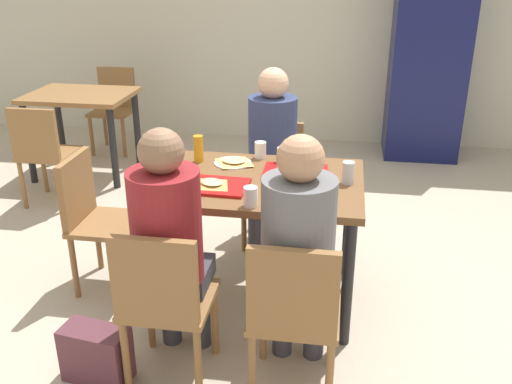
{
  "coord_description": "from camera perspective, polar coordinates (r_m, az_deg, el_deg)",
  "views": [
    {
      "loc": [
        0.45,
        -2.85,
        1.91
      ],
      "look_at": [
        0.0,
        0.0,
        0.68
      ],
      "focal_mm": 39.66,
      "sensor_mm": 36.0,
      "label": 1
    }
  ],
  "objects": [
    {
      "name": "chair_near_right",
      "position": [
        2.5,
        3.83,
        -11.8
      ],
      "size": [
        0.4,
        0.4,
        0.83
      ],
      "color": "olive",
      "rests_on": "ground_plane"
    },
    {
      "name": "person_in_red",
      "position": [
        2.59,
        -8.73,
        -4.31
      ],
      "size": [
        0.32,
        0.42,
        1.24
      ],
      "color": "#383842",
      "rests_on": "ground_plane"
    },
    {
      "name": "drink_fridge",
      "position": [
        5.83,
        16.95,
        12.63
      ],
      "size": [
        0.7,
        0.6,
        1.9
      ],
      "primitive_type": "cube",
      "color": "#14194C",
      "rests_on": "ground_plane"
    },
    {
      "name": "paper_plate_center",
      "position": [
        3.34,
        -2.36,
        2.96
      ],
      "size": [
        0.22,
        0.22,
        0.01
      ],
      "primitive_type": "cylinder",
      "color": "white",
      "rests_on": "main_table"
    },
    {
      "name": "plastic_cup_a",
      "position": [
        3.42,
        0.45,
        4.26
      ],
      "size": [
        0.07,
        0.07,
        0.1
      ],
      "primitive_type": "cylinder",
      "color": "white",
      "rests_on": "main_table"
    },
    {
      "name": "tray_red_near",
      "position": [
        3.01,
        -4.3,
        0.64
      ],
      "size": [
        0.37,
        0.27,
        0.02
      ],
      "primitive_type": "cube",
      "rotation": [
        0.0,
        0.0,
        -0.04
      ],
      "color": "#B21414",
      "rests_on": "main_table"
    },
    {
      "name": "person_in_brown_jacket",
      "position": [
        2.49,
        4.29,
        -5.32
      ],
      "size": [
        0.32,
        0.42,
        1.24
      ],
      "color": "#383842",
      "rests_on": "ground_plane"
    },
    {
      "name": "pizza_slice_a",
      "position": [
        3.0,
        -4.46,
        0.9
      ],
      "size": [
        0.23,
        0.23,
        0.02
      ],
      "color": "tan",
      "rests_on": "tray_red_near"
    },
    {
      "name": "pizza_slice_d",
      "position": [
        2.86,
        3.29,
        -0.31
      ],
      "size": [
        0.27,
        0.28,
        0.02
      ],
      "color": "tan",
      "rests_on": "paper_plate_near_edge"
    },
    {
      "name": "tray_red_far",
      "position": [
        3.19,
        3.99,
        2.02
      ],
      "size": [
        0.37,
        0.27,
        0.02
      ],
      "primitive_type": "cube",
      "rotation": [
        0.0,
        0.0,
        0.03
      ],
      "color": "#B21414",
      "rests_on": "main_table"
    },
    {
      "name": "condiment_bottle",
      "position": [
        3.36,
        -5.82,
        4.35
      ],
      "size": [
        0.06,
        0.06,
        0.16
      ],
      "primitive_type": "cylinder",
      "color": "orange",
      "rests_on": "main_table"
    },
    {
      "name": "paper_plate_near_edge",
      "position": [
        2.87,
        2.75,
        -0.52
      ],
      "size": [
        0.22,
        0.22,
        0.01
      ],
      "primitive_type": "cylinder",
      "color": "white",
      "rests_on": "main_table"
    },
    {
      "name": "chair_far_side",
      "position": [
        3.94,
        1.83,
        1.83
      ],
      "size": [
        0.4,
        0.4,
        0.83
      ],
      "color": "olive",
      "rests_on": "ground_plane"
    },
    {
      "name": "main_table",
      "position": [
        3.14,
        0.0,
        -0.4
      ],
      "size": [
        1.17,
        0.83,
        0.76
      ],
      "color": "brown",
      "rests_on": "ground_plane"
    },
    {
      "name": "plastic_cup_d",
      "position": [
        3.32,
        2.73,
        3.68
      ],
      "size": [
        0.07,
        0.07,
        0.1
      ],
      "primitive_type": "cylinder",
      "color": "white",
      "rests_on": "main_table"
    },
    {
      "name": "background_table",
      "position": [
        5.34,
        -17.19,
        8.14
      ],
      "size": [
        0.9,
        0.7,
        0.76
      ],
      "color": "olive",
      "rests_on": "ground_plane"
    },
    {
      "name": "chair_near_left",
      "position": [
        2.6,
        -9.32,
        -10.52
      ],
      "size": [
        0.4,
        0.4,
        0.83
      ],
      "color": "olive",
      "rests_on": "ground_plane"
    },
    {
      "name": "pizza_slice_b",
      "position": [
        3.18,
        3.63,
        2.29
      ],
      "size": [
        0.26,
        0.26,
        0.02
      ],
      "color": "#DBAD60",
      "rests_on": "tray_red_far"
    },
    {
      "name": "background_chair_far",
      "position": [
        6.02,
        -14.06,
        8.66
      ],
      "size": [
        0.4,
        0.4,
        0.83
      ],
      "color": "olive",
      "rests_on": "ground_plane"
    },
    {
      "name": "foil_bundle",
      "position": [
        3.18,
        -8.96,
        2.49
      ],
      "size": [
        0.1,
        0.1,
        0.1
      ],
      "primitive_type": "sphere",
      "color": "silver",
      "rests_on": "main_table"
    },
    {
      "name": "soda_can",
      "position": [
        3.07,
        9.29,
        1.93
      ],
      "size": [
        0.07,
        0.07,
        0.12
      ],
      "primitive_type": "cylinder",
      "color": "#B7BCC6",
      "rests_on": "main_table"
    },
    {
      "name": "chair_left_end",
      "position": [
        3.49,
        -15.95,
        -2.04
      ],
      "size": [
        0.4,
        0.4,
        0.83
      ],
      "color": "olive",
      "rests_on": "ground_plane"
    },
    {
      "name": "ground_plane",
      "position": [
        3.46,
        0.0,
        -10.59
      ],
      "size": [
        10.0,
        10.0,
        0.02
      ],
      "primitive_type": "cube",
      "color": "#B7A893"
    },
    {
      "name": "back_wall",
      "position": [
        6.08,
        4.98,
        18.19
      ],
      "size": [
        10.0,
        0.1,
        2.8
      ],
      "primitive_type": "cube",
      "color": "beige",
      "rests_on": "ground_plane"
    },
    {
      "name": "background_chair_near",
      "position": [
        4.75,
        -20.7,
        4.07
      ],
      "size": [
        0.4,
        0.4,
        0.83
      ],
      "color": "olive",
      "rests_on": "ground_plane"
    },
    {
      "name": "person_far_side",
      "position": [
        3.73,
        1.6,
        4.59
      ],
      "size": [
        0.32,
        0.42,
        1.24
      ],
      "color": "#383842",
      "rests_on": "ground_plane"
    },
    {
      "name": "pizza_slice_c",
      "position": [
        3.33,
        -2.23,
        3.13
      ],
      "size": [
        0.25,
        0.24,
        0.02
      ],
      "color": "#DBAD60",
      "rests_on": "paper_plate_center"
    },
    {
      "name": "plastic_cup_b",
      "position": [
        2.76,
        -0.55,
        -0.47
      ],
      "size": [
        0.07,
        0.07,
        0.1
      ],
      "primitive_type": "cylinder",
      "color": "white",
      "rests_on": "main_table"
    },
    {
      "name": "handbag",
      "position": [
        2.91,
        -15.79,
        -15.45
      ],
      "size": [
        0.34,
        0.21,
        0.28
      ],
      "primitive_type": "cube",
      "rotation": [
        0.0,
        0.0,
        -0.15
      ],
      "color": "#592D38",
      "rests_on": "ground_plane"
    },
    {
      "name": "plastic_cup_c",
      "position": [
        3.24,
        -8.03,
        2.98
      ],
      "size": [
        0.07,
        0.07,
        0.1
      ],
      "primitive_type": "cylinder",
      "color": "white",
      "rests_on": "main_table"
    }
  ]
}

